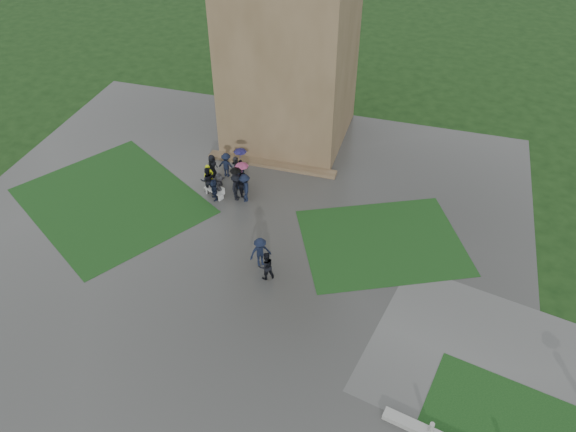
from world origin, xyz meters
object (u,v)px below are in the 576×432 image
(bench, at_px, (215,190))
(pedestrian_near, at_px, (266,266))
(tower, at_px, (290,12))
(pedestrian_mid, at_px, (260,252))

(bench, xyz_separation_m, pedestrian_near, (5.38, -5.97, 0.43))
(tower, distance_m, pedestrian_mid, 16.10)
(tower, relative_size, bench, 11.82)
(tower, distance_m, pedestrian_near, 16.97)
(bench, relative_size, pedestrian_near, 0.88)
(tower, distance_m, bench, 12.38)
(tower, bearing_deg, pedestrian_mid, -80.21)
(tower, xyz_separation_m, bench, (-2.40, -8.63, -8.54))
(pedestrian_near, bearing_deg, tower, -116.88)
(tower, height_order, pedestrian_near, tower)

